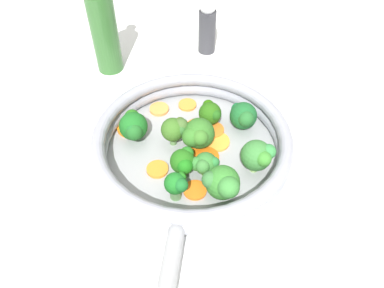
% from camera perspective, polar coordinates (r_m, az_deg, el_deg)
% --- Properties ---
extents(ground_plane, '(4.00, 4.00, 0.00)m').
position_cam_1_polar(ground_plane, '(0.58, 0.00, -1.95)').
color(ground_plane, white).
extents(skillet, '(0.27, 0.27, 0.01)m').
position_cam_1_polar(skillet, '(0.57, 0.00, -1.50)').
color(skillet, '#939699').
rests_on(skillet, ground_plane).
extents(skillet_rim_wall, '(0.29, 0.29, 0.04)m').
position_cam_1_polar(skillet_rim_wall, '(0.55, 0.00, 0.37)').
color(skillet_rim_wall, '#8F929E').
rests_on(skillet_rim_wall, skillet).
extents(skillet_rivet_left, '(0.01, 0.01, 0.01)m').
position_cam_1_polar(skillet_rivet_left, '(0.50, -6.47, -10.92)').
color(skillet_rivet_left, gray).
rests_on(skillet_rivet_left, skillet).
extents(skillet_rivet_right, '(0.01, 0.01, 0.01)m').
position_cam_1_polar(skillet_rivet_right, '(0.49, 2.67, -11.99)').
color(skillet_rivet_right, '#929696').
rests_on(skillet_rivet_right, skillet).
extents(carrot_slice_0, '(0.06, 0.06, 0.00)m').
position_cam_1_polar(carrot_slice_0, '(0.58, 3.75, 0.38)').
color(carrot_slice_0, '#F79B34').
rests_on(carrot_slice_0, skillet).
extents(carrot_slice_1, '(0.04, 0.04, 0.00)m').
position_cam_1_polar(carrot_slice_1, '(0.63, -5.02, 5.33)').
color(carrot_slice_1, '#F98F41').
rests_on(carrot_slice_1, skillet).
extents(carrot_slice_2, '(0.04, 0.04, 0.00)m').
position_cam_1_polar(carrot_slice_2, '(0.64, -0.70, 5.99)').
color(carrot_slice_2, orange).
rests_on(carrot_slice_2, skillet).
extents(carrot_slice_3, '(0.06, 0.06, 0.00)m').
position_cam_1_polar(carrot_slice_3, '(0.56, 1.55, -1.05)').
color(carrot_slice_3, orange).
rests_on(carrot_slice_3, skillet).
extents(carrot_slice_4, '(0.05, 0.05, 0.00)m').
position_cam_1_polar(carrot_slice_4, '(0.56, 2.11, -2.02)').
color(carrot_slice_4, '#D95C10').
rests_on(carrot_slice_4, skillet).
extents(carrot_slice_5, '(0.04, 0.04, 0.00)m').
position_cam_1_polar(carrot_slice_5, '(0.52, 0.47, -7.04)').
color(carrot_slice_5, orange).
rests_on(carrot_slice_5, skillet).
extents(carrot_slice_6, '(0.05, 0.05, 0.01)m').
position_cam_1_polar(carrot_slice_6, '(0.59, 3.14, 2.10)').
color(carrot_slice_6, orange).
rests_on(carrot_slice_6, skillet).
extents(carrot_slice_7, '(0.06, 0.06, 0.00)m').
position_cam_1_polar(carrot_slice_7, '(0.61, -9.21, 2.54)').
color(carrot_slice_7, orange).
rests_on(carrot_slice_7, skillet).
extents(carrot_slice_8, '(0.06, 0.06, 0.01)m').
position_cam_1_polar(carrot_slice_8, '(0.60, 1.10, 2.26)').
color(carrot_slice_8, orange).
rests_on(carrot_slice_8, skillet).
extents(carrot_slice_9, '(0.03, 0.03, 0.00)m').
position_cam_1_polar(carrot_slice_9, '(0.54, -5.28, -3.84)').
color(carrot_slice_9, orange).
rests_on(carrot_slice_9, skillet).
extents(broccoli_floret_0, '(0.06, 0.04, 0.05)m').
position_cam_1_polar(broccoli_floret_0, '(0.57, -8.92, 2.63)').
color(broccoli_floret_0, '#658554').
rests_on(broccoli_floret_0, skillet).
extents(broccoli_floret_1, '(0.04, 0.04, 0.05)m').
position_cam_1_polar(broccoli_floret_1, '(0.56, -2.56, 2.35)').
color(broccoli_floret_1, '#5B854A').
rests_on(broccoli_floret_1, skillet).
extents(broccoli_floret_2, '(0.04, 0.04, 0.04)m').
position_cam_1_polar(broccoli_floret_2, '(0.52, -1.33, -2.69)').
color(broccoli_floret_2, '#5E8B4D').
rests_on(broccoli_floret_2, skillet).
extents(broccoli_floret_3, '(0.03, 0.03, 0.04)m').
position_cam_1_polar(broccoli_floret_3, '(0.49, -2.37, -6.17)').
color(broccoli_floret_3, '#5E8A52').
rests_on(broccoli_floret_3, skillet).
extents(broccoli_floret_4, '(0.05, 0.05, 0.05)m').
position_cam_1_polar(broccoli_floret_4, '(0.55, 0.90, 1.40)').
color(broccoli_floret_4, '#5C9650').
rests_on(broccoli_floret_4, skillet).
extents(broccoli_floret_5, '(0.05, 0.05, 0.05)m').
position_cam_1_polar(broccoli_floret_5, '(0.53, 10.01, -1.76)').
color(broccoli_floret_5, '#87B362').
rests_on(broccoli_floret_5, skillet).
extents(broccoli_floret_6, '(0.05, 0.05, 0.05)m').
position_cam_1_polar(broccoli_floret_6, '(0.49, 4.66, -5.98)').
color(broccoli_floret_6, '#7F9C52').
rests_on(broccoli_floret_6, skillet).
extents(broccoli_floret_7, '(0.04, 0.04, 0.04)m').
position_cam_1_polar(broccoli_floret_7, '(0.59, 2.81, 4.76)').
color(broccoli_floret_7, '#5D9452').
rests_on(broccoli_floret_7, skillet).
extents(broccoli_floret_8, '(0.04, 0.04, 0.04)m').
position_cam_1_polar(broccoli_floret_8, '(0.52, 1.94, -3.09)').
color(broccoli_floret_8, '#679742').
rests_on(broccoli_floret_8, skillet).
extents(broccoli_floret_9, '(0.05, 0.04, 0.05)m').
position_cam_1_polar(broccoli_floret_9, '(0.59, 7.82, 4.28)').
color(broccoli_floret_9, '#75A656').
rests_on(broccoli_floret_9, skillet).
extents(mushroom_piece_0, '(0.03, 0.03, 0.01)m').
position_cam_1_polar(mushroom_piece_0, '(0.59, 0.39, 1.90)').
color(mushroom_piece_0, olive).
rests_on(mushroom_piece_0, skillet).
extents(mushroom_piece_1, '(0.04, 0.04, 0.01)m').
position_cam_1_polar(mushroom_piece_1, '(0.53, 4.58, -5.55)').
color(mushroom_piece_1, '#896447').
rests_on(mushroom_piece_1, skillet).
extents(salt_shaker, '(0.03, 0.03, 0.11)m').
position_cam_1_polar(salt_shaker, '(0.77, 2.33, 17.48)').
color(salt_shaker, '#333338').
rests_on(salt_shaker, ground_plane).
extents(oil_bottle, '(0.05, 0.05, 0.19)m').
position_cam_1_polar(oil_bottle, '(0.72, -13.19, 16.29)').
color(oil_bottle, '#2D5B28').
rests_on(oil_bottle, ground_plane).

